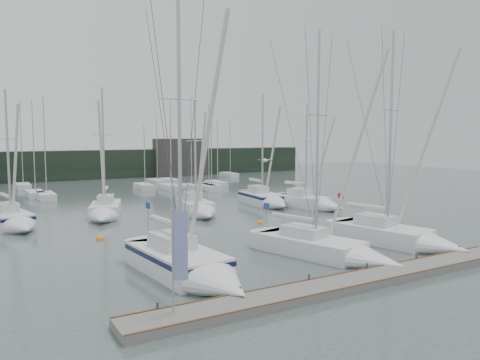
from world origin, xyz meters
The scene contains 18 objects.
ground centered at (0.00, 0.00, 0.00)m, with size 160.00×160.00×0.00m, color #445352.
dock centered at (0.00, -5.00, 0.20)m, with size 24.00×2.00×0.40m, color slate.
far_treeline centered at (0.00, 62.00, 2.50)m, with size 90.00×4.00×5.00m, color black.
far_building_right centered at (18.00, 60.00, 3.50)m, with size 10.00×3.00×7.00m, color #393735.
mast_forest centered at (-2.74, 42.65, 0.47)m, with size 56.19×23.80×13.01m.
sailboat_near_left centered at (-6.59, -0.22, 0.66)m, with size 4.14×10.67×16.16m.
sailboat_near_center centered at (2.85, -0.87, 0.52)m, with size 5.63×10.35×15.16m.
sailboat_near_right centered at (9.23, -0.69, 0.58)m, with size 5.05×10.10×15.88m.
sailboat_mid_a centered at (-13.63, 19.53, 0.63)m, with size 3.96×7.81×12.21m.
sailboat_mid_b centered at (-6.12, 20.58, 0.60)m, with size 4.88×8.00×12.83m.
sailboat_mid_c centered at (2.08, 17.79, 0.62)m, with size 3.66×7.68×11.80m.
sailboat_mid_d centered at (11.14, 19.80, 0.64)m, with size 3.48×8.64×13.01m.
sailboat_mid_e centered at (14.22, 15.55, 0.59)m, with size 4.23×8.47×11.65m.
buoy_a centered at (-2.46, 12.68, 0.00)m, with size 0.52×0.52×0.52m, color orange.
buoy_b centered at (5.09, 11.60, 0.00)m, with size 0.53×0.53×0.53m, color orange.
buoy_c centered at (-8.49, 12.25, 0.00)m, with size 0.59×0.59×0.59m, color orange.
dock_banner centered at (-9.36, -4.78, 2.95)m, with size 0.62×0.29×4.31m.
seagull centered at (-2.04, 0.01, 6.24)m, with size 0.99×0.46×0.20m.
Camera 1 is at (-16.48, -22.17, 7.66)m, focal length 35.00 mm.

